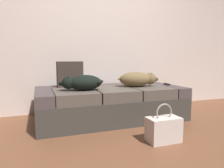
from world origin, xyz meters
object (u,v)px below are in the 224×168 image
object	(u,v)px
couch	(111,103)
dog_dark	(82,83)
handbag	(164,129)
throw_pillow	(70,74)
dog_tan	(138,79)
tv_remote	(167,84)

from	to	relation	value
couch	dog_dark	world-z (taller)	dog_dark
dog_dark	handbag	size ratio (longest dim) A/B	1.45
throw_pillow	handbag	world-z (taller)	throw_pillow
dog_tan	couch	bearing A→B (deg)	172.98
handbag	couch	bearing A→B (deg)	103.65
couch	handbag	size ratio (longest dim) A/B	5.01
tv_remote	throw_pillow	size ratio (longest dim) A/B	0.44
dog_dark	throw_pillow	distance (m)	0.40
dog_tan	tv_remote	xyz separation A→B (m)	(0.48, 0.02, -0.09)
dog_dark	tv_remote	bearing A→B (deg)	4.99
dog_tan	tv_remote	world-z (taller)	dog_tan
handbag	throw_pillow	bearing A→B (deg)	121.83
tv_remote	handbag	world-z (taller)	tv_remote
tv_remote	handbag	xyz separation A→B (m)	(-0.63, -0.88, -0.31)
couch	dog_tan	xyz separation A→B (m)	(0.38, -0.05, 0.32)
dog_dark	couch	bearing A→B (deg)	18.95
throw_pillow	dog_tan	bearing A→B (deg)	-18.46
couch	tv_remote	distance (m)	0.88
dog_tan	dog_dark	bearing A→B (deg)	-173.12
throw_pillow	handbag	bearing A→B (deg)	-58.17
dog_dark	throw_pillow	world-z (taller)	throw_pillow
couch	tv_remote	world-z (taller)	tv_remote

